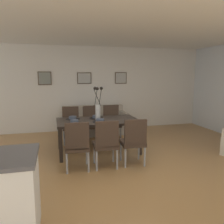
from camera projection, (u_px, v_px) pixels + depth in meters
name	position (u px, v px, depth m)	size (l,w,h in m)	color
ground_plane	(123.00, 168.00, 4.31)	(9.00, 9.00, 0.00)	#A87A47
back_wall_panel	(93.00, 89.00, 7.21)	(9.00, 0.10, 2.60)	white
ceiling_panel	(118.00, 26.00, 4.27)	(9.00, 7.20, 0.08)	white
dining_table	(98.00, 123.00, 5.10)	(1.80, 1.00, 0.74)	black
dining_chair_near_left	(77.00, 144.00, 4.10)	(0.46, 0.46, 0.92)	#3D2D23
dining_chair_near_right	(71.00, 123.00, 5.87)	(0.45, 0.45, 0.92)	#3D2D23
dining_chair_far_left	(106.00, 142.00, 4.22)	(0.47, 0.47, 0.92)	#3D2D23
dining_chair_far_right	(92.00, 122.00, 6.01)	(0.47, 0.47, 0.92)	#3D2D23
dining_chair_mid_left	(134.00, 139.00, 4.37)	(0.47, 0.47, 0.92)	#3D2D23
dining_chair_mid_right	(112.00, 121.00, 6.14)	(0.47, 0.47, 0.92)	#3D2D23
centerpiece_vase	(98.00, 107.00, 5.05)	(0.21, 0.23, 0.73)	silver
placemat_near_left	(75.00, 123.00, 4.74)	(0.32, 0.32, 0.01)	black
bowl_near_left	(74.00, 121.00, 4.74)	(0.17, 0.17, 0.07)	#475166
placemat_near_right	(73.00, 119.00, 5.17)	(0.32, 0.32, 0.01)	black
bowl_near_right	(73.00, 117.00, 5.17)	(0.17, 0.17, 0.07)	#475166
placemat_far_left	(100.00, 122.00, 4.87)	(0.32, 0.32, 0.01)	black
bowl_far_left	(100.00, 120.00, 4.87)	(0.17, 0.17, 0.07)	#475166
placemat_far_right	(96.00, 118.00, 5.30)	(0.32, 0.32, 0.01)	black
bowl_far_right	(96.00, 116.00, 5.30)	(0.17, 0.17, 0.07)	#475166
sofa	(95.00, 124.00, 6.83)	(1.87, 0.84, 0.80)	#A89E8E
framed_picture_left	(45.00, 78.00, 6.73)	(0.39, 0.03, 0.39)	#473828
framed_picture_center	(84.00, 78.00, 7.02)	(0.44, 0.03, 0.35)	#473828
framed_picture_right	(121.00, 78.00, 7.30)	(0.39, 0.03, 0.36)	#473828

